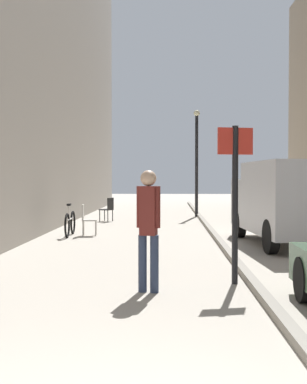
{
  "coord_description": "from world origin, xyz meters",
  "views": [
    {
      "loc": [
        0.22,
        -2.9,
        1.76
      ],
      "look_at": [
        -0.16,
        10.38,
        1.38
      ],
      "focal_mm": 48.62,
      "sensor_mm": 36.0,
      "label": 1
    }
  ],
  "objects_px": {
    "delivery_van": "(290,200)",
    "cafe_chair_by_doorway": "(87,218)",
    "lamp_post": "(197,156)",
    "street_sign_post": "(235,190)",
    "cafe_chair_near_window": "(108,208)",
    "bicycle_leaning": "(70,223)",
    "pedestrian_main_foreground": "(148,222)"
  },
  "relations": [
    {
      "from": "delivery_van",
      "to": "cafe_chair_by_doorway",
      "type": "relative_size",
      "value": 5.28
    },
    {
      "from": "lamp_post",
      "to": "cafe_chair_by_doorway",
      "type": "relative_size",
      "value": 5.06
    },
    {
      "from": "street_sign_post",
      "to": "cafe_chair_near_window",
      "type": "distance_m",
      "value": 12.56
    },
    {
      "from": "bicycle_leaning",
      "to": "street_sign_post",
      "type": "bearing_deg",
      "value": -61.09
    },
    {
      "from": "lamp_post",
      "to": "bicycle_leaning",
      "type": "relative_size",
      "value": 2.69
    },
    {
      "from": "delivery_van",
      "to": "bicycle_leaning",
      "type": "distance_m",
      "value": 6.42
    },
    {
      "from": "pedestrian_main_foreground",
      "to": "delivery_van",
      "type": "xyz_separation_m",
      "value": [
        3.46,
        5.69,
        0.09
      ]
    },
    {
      "from": "delivery_van",
      "to": "cafe_chair_near_window",
      "type": "xyz_separation_m",
      "value": [
        -5.56,
        7.01,
        -0.63
      ]
    },
    {
      "from": "lamp_post",
      "to": "pedestrian_main_foreground",
      "type": "bearing_deg",
      "value": -95.79
    },
    {
      "from": "delivery_van",
      "to": "street_sign_post",
      "type": "xyz_separation_m",
      "value": [
        -2.06,
        -5.01,
        0.37
      ]
    },
    {
      "from": "lamp_post",
      "to": "delivery_van",
      "type": "bearing_deg",
      "value": -78.99
    },
    {
      "from": "bicycle_leaning",
      "to": "cafe_chair_near_window",
      "type": "bearing_deg",
      "value": 82.46
    },
    {
      "from": "bicycle_leaning",
      "to": "delivery_van",
      "type": "bearing_deg",
      "value": -18.48
    },
    {
      "from": "cafe_chair_near_window",
      "to": "lamp_post",
      "type": "bearing_deg",
      "value": -29.38
    },
    {
      "from": "cafe_chair_by_doorway",
      "to": "delivery_van",
      "type": "bearing_deg",
      "value": 64.71
    },
    {
      "from": "pedestrian_main_foreground",
      "to": "bicycle_leaning",
      "type": "relative_size",
      "value": 1.05
    },
    {
      "from": "pedestrian_main_foreground",
      "to": "cafe_chair_by_doorway",
      "type": "relative_size",
      "value": 1.98
    },
    {
      "from": "delivery_van",
      "to": "lamp_post",
      "type": "bearing_deg",
      "value": 96.56
    },
    {
      "from": "street_sign_post",
      "to": "bicycle_leaning",
      "type": "height_order",
      "value": "street_sign_post"
    },
    {
      "from": "street_sign_post",
      "to": "lamp_post",
      "type": "relative_size",
      "value": 0.55
    },
    {
      "from": "pedestrian_main_foreground",
      "to": "cafe_chair_by_doorway",
      "type": "distance_m",
      "value": 7.96
    },
    {
      "from": "pedestrian_main_foreground",
      "to": "cafe_chair_near_window",
      "type": "xyz_separation_m",
      "value": [
        -2.1,
        12.69,
        -0.53
      ]
    },
    {
      "from": "delivery_van",
      "to": "street_sign_post",
      "type": "bearing_deg",
      "value": -116.77
    },
    {
      "from": "lamp_post",
      "to": "cafe_chair_near_window",
      "type": "height_order",
      "value": "lamp_post"
    },
    {
      "from": "pedestrian_main_foreground",
      "to": "lamp_post",
      "type": "xyz_separation_m",
      "value": [
        1.56,
        15.41,
        1.65
      ]
    },
    {
      "from": "street_sign_post",
      "to": "lamp_post",
      "type": "distance_m",
      "value": 14.79
    },
    {
      "from": "bicycle_leaning",
      "to": "cafe_chair_by_doorway",
      "type": "xyz_separation_m",
      "value": [
        0.48,
        0.1,
        0.17
      ]
    },
    {
      "from": "pedestrian_main_foreground",
      "to": "cafe_chair_near_window",
      "type": "relative_size",
      "value": 1.98
    },
    {
      "from": "pedestrian_main_foreground",
      "to": "street_sign_post",
      "type": "bearing_deg",
      "value": 37.49
    },
    {
      "from": "cafe_chair_near_window",
      "to": "cafe_chair_by_doorway",
      "type": "distance_m",
      "value": 5.05
    },
    {
      "from": "delivery_van",
      "to": "street_sign_post",
      "type": "height_order",
      "value": "street_sign_post"
    },
    {
      "from": "delivery_van",
      "to": "pedestrian_main_foreground",
      "type": "bearing_deg",
      "value": -125.74
    }
  ]
}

